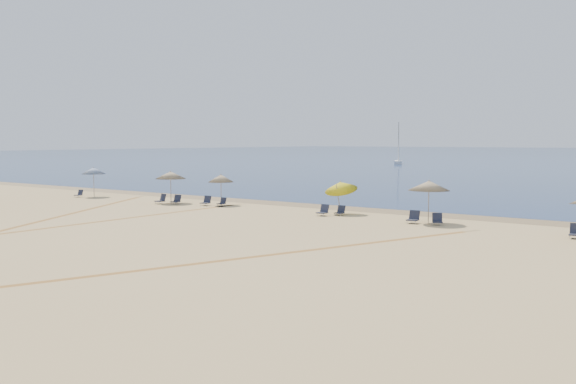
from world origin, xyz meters
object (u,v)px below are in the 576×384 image
(chair_1, at_px, (161,199))
(chair_9, at_px, (576,232))
(umbrella_3, at_px, (341,186))
(sailboat_1, at_px, (399,151))
(chair_7, at_px, (413,218))
(umbrella_2, at_px, (221,178))
(umbrella_4, at_px, (429,186))
(chair_4, at_px, (222,202))
(chair_5, at_px, (323,211))
(umbrella_1, at_px, (171,175))
(chair_3, at_px, (206,201))
(chair_0, at_px, (79,194))
(chair_6, at_px, (340,211))
(chair_8, at_px, (437,220))
(chair_2, at_px, (176,200))
(umbrella_0, at_px, (93,171))

(chair_1, height_order, chair_9, chair_1)
(umbrella_3, height_order, sailboat_1, sailboat_1)
(chair_7, height_order, chair_9, chair_7)
(umbrella_2, xyz_separation_m, umbrella_4, (16.16, -0.68, 0.20))
(umbrella_4, distance_m, chair_4, 15.76)
(umbrella_2, bearing_deg, chair_5, -7.19)
(chair_1, distance_m, chair_4, 4.96)
(chair_1, distance_m, sailboat_1, 83.41)
(umbrella_1, distance_m, chair_3, 3.86)
(chair_0, distance_m, chair_6, 24.13)
(umbrella_2, bearing_deg, chair_1, -155.55)
(chair_1, xyz_separation_m, chair_5, (13.69, 0.73, -0.01))
(sailboat_1, bearing_deg, chair_3, -98.38)
(chair_8, relative_size, sailboat_1, 0.10)
(chair_2, height_order, chair_9, chair_9)
(chair_5, relative_size, chair_9, 0.98)
(umbrella_2, xyz_separation_m, sailboat_1, (-21.25, 79.70, 0.62))
(umbrella_2, relative_size, chair_9, 3.14)
(umbrella_2, relative_size, sailboat_1, 0.27)
(chair_9, bearing_deg, chair_1, 176.60)
(chair_6, xyz_separation_m, chair_9, (13.73, -1.28, 0.04))
(chair_1, height_order, chair_4, chair_1)
(chair_7, distance_m, chair_8, 1.38)
(chair_0, bearing_deg, chair_9, -5.56)
(chair_2, bearing_deg, chair_3, 5.76)
(umbrella_3, relative_size, chair_4, 4.00)
(chair_4, bearing_deg, chair_7, -2.22)
(chair_1, relative_size, chair_5, 1.13)
(chair_8, xyz_separation_m, chair_9, (7.17, -0.66, 0.02))
(umbrella_0, distance_m, chair_0, 2.25)
(umbrella_2, relative_size, chair_7, 3.15)
(umbrella_0, distance_m, chair_8, 29.98)
(chair_3, height_order, chair_5, chair_5)
(chair_2, xyz_separation_m, chair_3, (2.43, 0.60, 0.00))
(umbrella_3, height_order, chair_5, umbrella_3)
(chair_2, xyz_separation_m, sailboat_1, (-18.20, 81.23, 2.26))
(chair_2, bearing_deg, chair_1, -169.49)
(chair_4, xyz_separation_m, chair_5, (8.94, -0.70, 0.05))
(chair_0, bearing_deg, chair_1, -4.92)
(umbrella_3, bearing_deg, chair_6, -61.06)
(chair_2, bearing_deg, chair_4, 8.16)
(umbrella_0, xyz_separation_m, umbrella_1, (9.03, 0.05, -0.07))
(chair_6, height_order, chair_8, chair_8)
(umbrella_0, distance_m, chair_9, 37.14)
(umbrella_4, height_order, chair_2, umbrella_4)
(umbrella_0, height_order, sailboat_1, sailboat_1)
(chair_2, relative_size, chair_7, 1.02)
(umbrella_4, relative_size, chair_0, 3.87)
(chair_6, bearing_deg, chair_0, -174.80)
(umbrella_1, relative_size, chair_7, 3.37)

